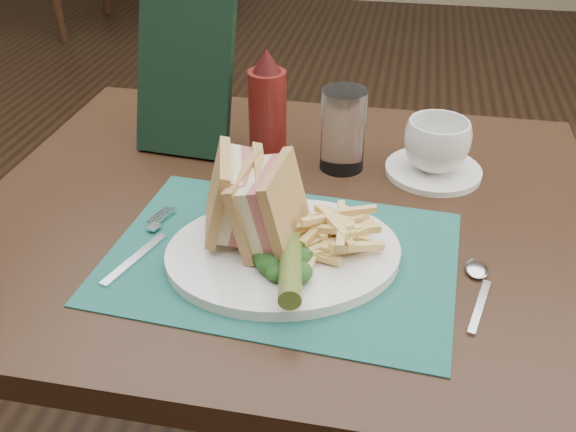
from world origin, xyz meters
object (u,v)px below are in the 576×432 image
object	(u,v)px
sandwich_half_a	(218,195)
sandwich_half_b	(253,203)
placemat	(282,256)
saucer	(433,171)
drinking_glass	(343,130)
coffee_cup	(437,145)
plate	(284,253)
ketchup_bottle	(267,107)
table_main	(287,384)
check_presenter	(185,75)

from	to	relation	value
sandwich_half_a	sandwich_half_b	xyz separation A→B (m)	(0.05, -0.01, 0.00)
placemat	saucer	world-z (taller)	saucer
drinking_glass	coffee_cup	bearing A→B (deg)	2.45
coffee_cup	plate	bearing A→B (deg)	-125.32
saucer	coffee_cup	xyz separation A→B (m)	(0.00, 0.00, 0.04)
sandwich_half_a	plate	bearing A→B (deg)	-29.12
ketchup_bottle	sandwich_half_a	bearing A→B (deg)	-92.81
table_main	check_presenter	xyz separation A→B (m)	(-0.20, 0.16, 0.50)
sandwich_half_a	coffee_cup	bearing A→B (deg)	25.50
placemat	sandwich_half_b	distance (m)	0.08
table_main	sandwich_half_a	world-z (taller)	sandwich_half_a
plate	check_presenter	bearing A→B (deg)	109.49
drinking_glass	ketchup_bottle	size ratio (longest dim) A/B	0.70
sandwich_half_a	sandwich_half_b	bearing A→B (deg)	-27.57
sandwich_half_a	saucer	xyz separation A→B (m)	(0.28, 0.24, -0.07)
placemat	drinking_glass	bearing A→B (deg)	79.79
placemat	coffee_cup	size ratio (longest dim) A/B	4.35
placemat	plate	world-z (taller)	plate
table_main	saucer	bearing A→B (deg)	33.48
drinking_glass	sandwich_half_b	bearing A→B (deg)	-108.65
plate	drinking_glass	distance (m)	0.27
sandwich_half_a	saucer	bearing A→B (deg)	25.50
plate	check_presenter	xyz separation A→B (m)	(-0.22, 0.28, 0.12)
plate	sandwich_half_b	world-z (taller)	sandwich_half_b
sandwich_half_b	check_presenter	distance (m)	0.33
sandwich_half_b	ketchup_bottle	world-z (taller)	ketchup_bottle
drinking_glass	ketchup_bottle	distance (m)	0.12
saucer	coffee_cup	size ratio (longest dim) A/B	1.48
sandwich_half_a	coffee_cup	distance (m)	0.37
placemat	ketchup_bottle	bearing A→B (deg)	106.18
ketchup_bottle	drinking_glass	bearing A→B (deg)	-0.94
check_presenter	placemat	bearing A→B (deg)	-47.78
plate	sandwich_half_b	size ratio (longest dim) A/B	2.64
sandwich_half_b	drinking_glass	distance (m)	0.26
saucer	ketchup_bottle	bearing A→B (deg)	-179.09
placemat	check_presenter	size ratio (longest dim) A/B	1.71
placemat	plate	size ratio (longest dim) A/B	1.47
table_main	saucer	xyz separation A→B (m)	(0.21, 0.14, 0.38)
plate	check_presenter	size ratio (longest dim) A/B	1.17
sandwich_half_b	table_main	bearing A→B (deg)	84.99
placemat	drinking_glass	world-z (taller)	drinking_glass
sandwich_half_b	coffee_cup	xyz separation A→B (m)	(0.23, 0.25, -0.02)
ketchup_bottle	table_main	bearing A→B (deg)	-66.91
plate	coffee_cup	distance (m)	0.33
sandwich_half_b	ketchup_bottle	distance (m)	0.25
sandwich_half_a	coffee_cup	size ratio (longest dim) A/B	1.11
plate	drinking_glass	size ratio (longest dim) A/B	2.31
table_main	drinking_glass	xyz separation A→B (m)	(0.06, 0.13, 0.44)
drinking_glass	check_presenter	bearing A→B (deg)	174.39
ketchup_bottle	coffee_cup	bearing A→B (deg)	0.91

